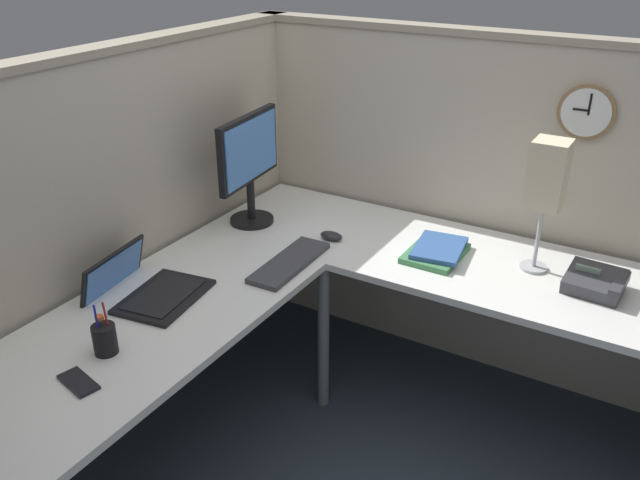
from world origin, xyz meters
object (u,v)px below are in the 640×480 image
(laptop, at_px, (142,288))
(book_stack, at_px, (437,251))
(monitor, at_px, (249,161))
(wall_clock, at_px, (587,112))
(desk_lamp_paper, at_px, (548,178))
(keyboard, at_px, (290,262))
(computer_mouse, at_px, (331,236))
(pen_cup, at_px, (105,339))
(cell_phone, at_px, (78,382))
(office_phone, at_px, (597,283))

(laptop, height_order, book_stack, laptop)
(monitor, bearing_deg, wall_clock, -69.03)
(desk_lamp_paper, bearing_deg, keyboard, 118.85)
(desk_lamp_paper, bearing_deg, computer_mouse, 102.22)
(pen_cup, bearing_deg, laptop, 26.84)
(laptop, bearing_deg, book_stack, -44.30)
(monitor, bearing_deg, desk_lamp_paper, -80.58)
(keyboard, distance_m, cell_phone, 0.97)
(computer_mouse, bearing_deg, desk_lamp_paper, -77.78)
(monitor, bearing_deg, computer_mouse, -86.42)
(computer_mouse, distance_m, office_phone, 1.08)
(desk_lamp_paper, bearing_deg, pen_cup, 140.90)
(desk_lamp_paper, xyz_separation_m, wall_clock, (0.29, -0.05, 0.19))
(keyboard, bearing_deg, monitor, 52.98)
(monitor, distance_m, wall_clock, 1.40)
(office_phone, bearing_deg, laptop, 121.09)
(cell_phone, xyz_separation_m, office_phone, (1.36, -1.23, 0.03))
(keyboard, relative_size, computer_mouse, 4.13)
(cell_phone, bearing_deg, laptop, 37.02)
(monitor, height_order, wall_clock, wall_clock)
(monitor, xyz_separation_m, keyboard, (-0.27, -0.38, -0.28))
(monitor, distance_m, pen_cup, 1.11)
(cell_phone, bearing_deg, pen_cup, 30.27)
(keyboard, xyz_separation_m, computer_mouse, (0.29, -0.03, 0.01))
(cell_phone, relative_size, book_stack, 0.48)
(pen_cup, bearing_deg, book_stack, -29.21)
(monitor, distance_m, office_phone, 1.51)
(keyboard, height_order, desk_lamp_paper, desk_lamp_paper)
(computer_mouse, xyz_separation_m, cell_phone, (-1.25, 0.16, -0.01))
(monitor, height_order, office_phone, monitor)
(wall_clock, bearing_deg, pen_cup, 145.14)
(computer_mouse, height_order, cell_phone, computer_mouse)
(computer_mouse, distance_m, wall_clock, 1.14)
(office_phone, distance_m, desk_lamp_paper, 0.43)
(monitor, height_order, pen_cup, monitor)
(monitor, relative_size, cell_phone, 3.47)
(wall_clock, bearing_deg, cell_phone, 148.83)
(laptop, height_order, office_phone, laptop)
(pen_cup, height_order, wall_clock, wall_clock)
(keyboard, bearing_deg, desk_lamp_paper, -63.05)
(keyboard, distance_m, book_stack, 0.61)
(cell_phone, bearing_deg, office_phone, -28.99)
(monitor, relative_size, computer_mouse, 4.81)
(monitor, height_order, desk_lamp_paper, desk_lamp_paper)
(pen_cup, relative_size, office_phone, 0.83)
(keyboard, height_order, book_stack, book_stack)
(laptop, distance_m, book_stack, 1.18)
(monitor, height_order, book_stack, monitor)
(computer_mouse, xyz_separation_m, pen_cup, (-1.09, 0.21, 0.04))
(keyboard, relative_size, wall_clock, 1.95)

